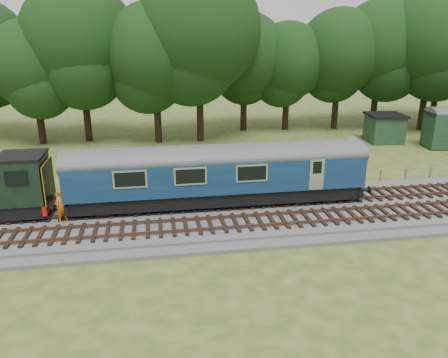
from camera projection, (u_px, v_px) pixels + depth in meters
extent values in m
plane|color=#3F561F|center=(230.00, 218.00, 26.21)|extent=(120.00, 120.00, 0.00)
cube|color=#4C4C4F|center=(231.00, 215.00, 26.16)|extent=(70.00, 7.00, 0.35)
cube|color=brown|center=(229.00, 206.00, 26.69)|extent=(66.50, 0.07, 0.14)
cube|color=brown|center=(225.00, 198.00, 28.03)|extent=(66.50, 0.07, 0.14)
cube|color=brown|center=(238.00, 226.00, 23.89)|extent=(66.50, 0.07, 0.14)
cube|color=brown|center=(233.00, 216.00, 25.23)|extent=(66.50, 0.07, 0.14)
cube|color=black|center=(218.00, 194.00, 27.10)|extent=(17.46, 2.52, 0.85)
cube|color=#0D2949|center=(218.00, 172.00, 26.64)|extent=(18.00, 2.80, 2.05)
cube|color=yellow|center=(356.00, 170.00, 28.13)|extent=(0.06, 2.74, 1.30)
cube|color=black|center=(310.00, 191.00, 28.07)|extent=(2.60, 2.00, 0.55)
cube|color=black|center=(120.00, 202.00, 26.25)|extent=(2.60, 2.00, 0.55)
cube|color=black|center=(24.00, 179.00, 24.88)|extent=(2.40, 2.55, 2.60)
cube|color=#AD150D|center=(49.00, 203.00, 25.57)|extent=(0.25, 2.60, 0.55)
cube|color=yellow|center=(49.00, 181.00, 25.14)|extent=(0.06, 2.55, 2.30)
imported|color=orange|center=(62.00, 206.00, 24.50)|extent=(0.84, 0.81, 1.94)
cube|color=#18361F|center=(384.00, 129.00, 43.78)|extent=(3.45, 3.45, 2.62)
cube|color=black|center=(386.00, 115.00, 43.33)|extent=(3.79, 3.79, 0.21)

